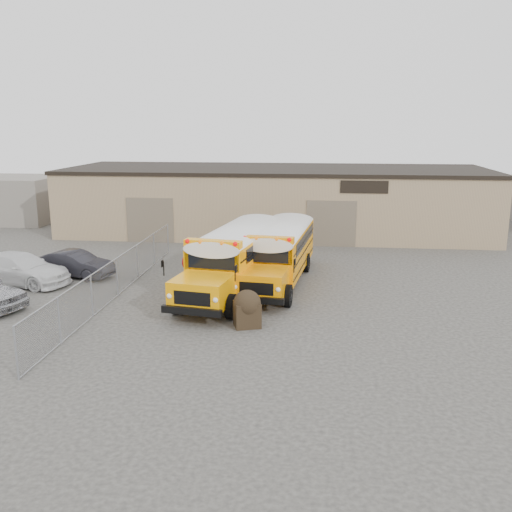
# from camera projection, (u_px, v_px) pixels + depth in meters

# --- Properties ---
(ground) EXTENTS (120.00, 120.00, 0.00)m
(ground) POSITION_uv_depth(u_px,v_px,m) (236.00, 322.00, 23.01)
(ground) COLOR #34322F
(ground) RESTS_ON ground
(warehouse) EXTENTS (30.20, 10.20, 4.67)m
(warehouse) POSITION_uv_depth(u_px,v_px,m) (276.00, 199.00, 41.80)
(warehouse) COLOR #8A6F55
(warehouse) RESTS_ON ground
(chainlink_fence) EXTENTS (0.07, 18.07, 1.81)m
(chainlink_fence) POSITION_uv_depth(u_px,v_px,m) (117.00, 277.00, 26.36)
(chainlink_fence) COLOR gray
(chainlink_fence) RESTS_ON ground
(distant_building_left) EXTENTS (8.00, 6.00, 3.60)m
(distant_building_left) POSITION_uv_depth(u_px,v_px,m) (8.00, 199.00, 46.28)
(distant_building_left) COLOR slate
(distant_building_left) RESTS_ON ground
(school_bus_left) EXTENTS (4.13, 10.63, 3.03)m
(school_bus_left) POSITION_uv_depth(u_px,v_px,m) (268.00, 230.00, 33.25)
(school_bus_left) COLOR #FF9F03
(school_bus_left) RESTS_ON ground
(school_bus_right) EXTENTS (3.44, 10.10, 2.90)m
(school_bus_right) POSITION_uv_depth(u_px,v_px,m) (296.00, 228.00, 34.42)
(school_bus_right) COLOR #FF9202
(school_bus_right) RESTS_ON ground
(tarp_bundle) EXTENTS (1.22, 1.16, 1.49)m
(tarp_bundle) POSITION_uv_depth(u_px,v_px,m) (247.00, 308.00, 22.41)
(tarp_bundle) COLOR black
(tarp_bundle) RESTS_ON ground
(car_white) EXTENTS (5.68, 3.37, 1.54)m
(car_white) POSITION_uv_depth(u_px,v_px,m) (20.00, 269.00, 28.34)
(car_white) COLOR silver
(car_white) RESTS_ON ground
(car_dark) EXTENTS (4.36, 2.32, 1.36)m
(car_dark) POSITION_uv_depth(u_px,v_px,m) (75.00, 264.00, 29.68)
(car_dark) COLOR black
(car_dark) RESTS_ON ground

